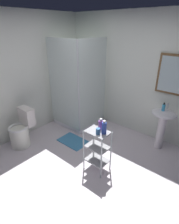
% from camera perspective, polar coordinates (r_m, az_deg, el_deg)
% --- Properties ---
extents(ground_plane, '(4.20, 4.20, 0.02)m').
position_cam_1_polar(ground_plane, '(3.17, -2.26, -18.92)').
color(ground_plane, silver).
extents(wall_back, '(4.20, 0.14, 2.50)m').
position_cam_1_polar(wall_back, '(3.94, 16.20, 10.50)').
color(wall_back, silver).
rests_on(wall_back, ground_plane).
extents(wall_left, '(0.10, 4.20, 2.50)m').
position_cam_1_polar(wall_left, '(3.90, -23.46, 9.21)').
color(wall_left, silver).
rests_on(wall_left, ground_plane).
extents(shower_stall, '(0.92, 0.92, 2.00)m').
position_cam_1_polar(shower_stall, '(4.32, -3.44, 1.66)').
color(shower_stall, white).
rests_on(shower_stall, ground_plane).
extents(pedestal_sink, '(0.46, 0.37, 0.81)m').
position_cam_1_polar(pedestal_sink, '(3.67, 22.05, -2.85)').
color(pedestal_sink, white).
rests_on(pedestal_sink, ground_plane).
extents(sink_faucet, '(0.03, 0.03, 0.10)m').
position_cam_1_polar(sink_faucet, '(3.66, 23.40, 1.72)').
color(sink_faucet, silver).
rests_on(sink_faucet, pedestal_sink).
extents(toilet, '(0.37, 0.49, 0.76)m').
position_cam_1_polar(toilet, '(3.87, -20.63, -5.60)').
color(toilet, white).
rests_on(toilet, ground_plane).
extents(storage_cart, '(0.38, 0.28, 0.74)m').
position_cam_1_polar(storage_cart, '(2.97, 2.47, -11.11)').
color(storage_cart, silver).
rests_on(storage_cart, ground_plane).
extents(hand_soap_bottle, '(0.05, 0.05, 0.15)m').
position_cam_1_polar(hand_soap_bottle, '(3.53, 22.31, 1.36)').
color(hand_soap_bottle, '#389ED1').
rests_on(hand_soap_bottle, pedestal_sink).
extents(shampoo_bottle_blue, '(0.07, 0.07, 0.22)m').
position_cam_1_polar(shampoo_bottle_blue, '(2.71, 4.63, -4.99)').
color(shampoo_bottle_blue, '#314DB5').
rests_on(shampoo_bottle_blue, storage_cart).
extents(conditioner_bottle_purple, '(0.07, 0.07, 0.18)m').
position_cam_1_polar(conditioner_bottle_purple, '(2.83, 3.55, -3.96)').
color(conditioner_bottle_purple, purple).
rests_on(conditioner_bottle_purple, storage_cart).
extents(rinse_cup, '(0.07, 0.07, 0.10)m').
position_cam_1_polar(rinse_cup, '(2.72, 2.70, -6.07)').
color(rinse_cup, '#3870B2').
rests_on(rinse_cup, storage_cart).
extents(bath_mat, '(0.60, 0.40, 0.02)m').
position_cam_1_polar(bath_mat, '(3.88, -5.19, -9.09)').
color(bath_mat, teal).
rests_on(bath_mat, ground_plane).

